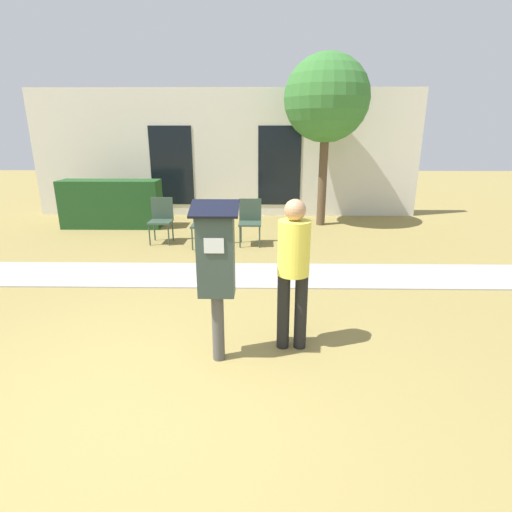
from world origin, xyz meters
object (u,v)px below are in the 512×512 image
(person_standing, at_px, (293,264))
(outdoor_chair_left, at_px, (161,216))
(outdoor_chair_right, at_px, (250,218))
(parking_meter, at_px, (216,263))
(outdoor_chair_middle, at_px, (204,220))

(person_standing, bearing_deg, outdoor_chair_left, 132.44)
(outdoor_chair_right, bearing_deg, parking_meter, -79.42)
(person_standing, bearing_deg, parking_meter, -149.09)
(outdoor_chair_left, bearing_deg, person_standing, -70.42)
(parking_meter, bearing_deg, outdoor_chair_right, 87.52)
(parking_meter, height_order, outdoor_chair_middle, parking_meter)
(outdoor_chair_left, height_order, outdoor_chair_right, same)
(person_standing, height_order, outdoor_chair_right, person_standing)
(person_standing, relative_size, outdoor_chair_middle, 1.76)
(outdoor_chair_left, distance_m, outdoor_chair_middle, 0.95)
(parking_meter, xyz_separation_m, outdoor_chair_middle, (-0.72, 4.06, -0.49))
(outdoor_chair_left, height_order, outdoor_chair_middle, same)
(parking_meter, height_order, person_standing, parking_meter)
(outdoor_chair_left, relative_size, outdoor_chair_right, 1.00)
(outdoor_chair_left, bearing_deg, outdoor_chair_middle, -28.93)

